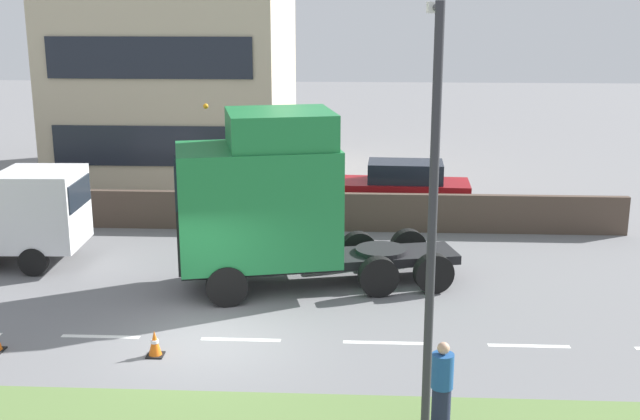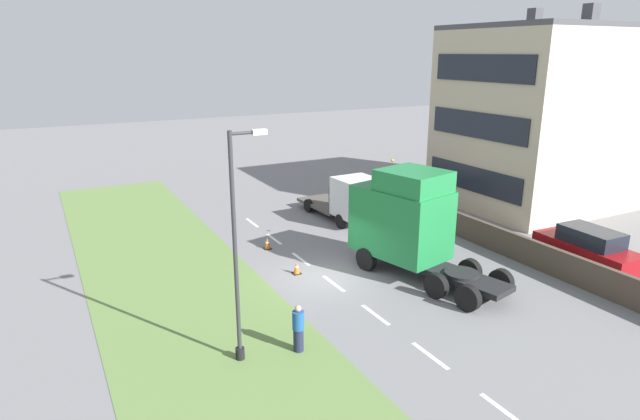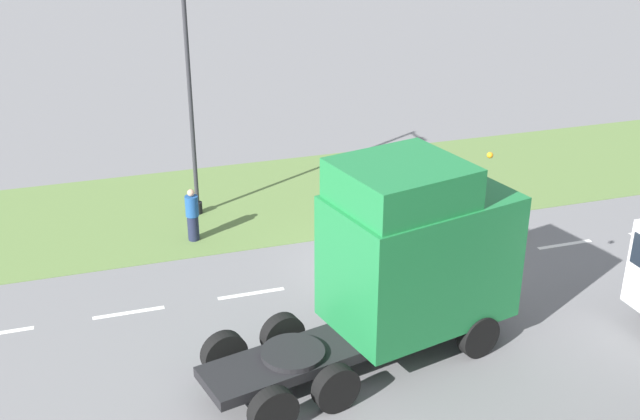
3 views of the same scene
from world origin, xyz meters
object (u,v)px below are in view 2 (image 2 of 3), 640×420
at_px(parked_car, 587,250).
at_px(traffic_cone_lead, 267,243).
at_px(lorry_cab, 406,221).
at_px(flatbed_truck, 351,199).
at_px(pedestrian, 298,329).
at_px(lamp_post, 238,258).
at_px(traffic_cone_trailing, 297,268).

relative_size(parked_car, traffic_cone_lead, 8.17).
height_order(parked_car, traffic_cone_lead, parked_car).
distance_m(parked_car, traffic_cone_lead, 14.92).
height_order(lorry_cab, flatbed_truck, lorry_cab).
bearing_deg(lorry_cab, pedestrian, -164.91).
relative_size(lamp_post, traffic_cone_trailing, 12.71).
distance_m(parked_car, pedestrian, 14.42).
bearing_deg(lorry_cab, flatbed_truck, 64.55).
distance_m(lorry_cab, lamp_post, 9.62).
distance_m(lorry_cab, parked_car, 8.33).
xyz_separation_m(lorry_cab, flatbed_truck, (1.55, 7.16, -0.91)).
height_order(lorry_cab, traffic_cone_trailing, lorry_cab).
distance_m(lorry_cab, traffic_cone_lead, 7.32).
bearing_deg(lorry_cab, traffic_cone_trailing, 142.70).
bearing_deg(parked_car, traffic_cone_lead, 143.88).
height_order(lorry_cab, traffic_cone_lead, lorry_cab).
bearing_deg(pedestrian, traffic_cone_trailing, 64.92).
bearing_deg(lamp_post, traffic_cone_trailing, 50.01).
xyz_separation_m(lamp_post, traffic_cone_lead, (4.57, 8.91, -3.18)).
height_order(lorry_cab, pedestrian, lorry_cab).
bearing_deg(parked_car, traffic_cone_trailing, 156.24).
bearing_deg(flatbed_truck, lamp_post, 42.89).
xyz_separation_m(lamp_post, traffic_cone_trailing, (4.51, 5.38, -3.18)).
height_order(flatbed_truck, lamp_post, lamp_post).
bearing_deg(pedestrian, parked_car, 0.13).
xyz_separation_m(flatbed_truck, traffic_cone_trailing, (-5.96, -5.19, -1.17)).
xyz_separation_m(lamp_post, pedestrian, (1.79, -0.44, -2.66)).
bearing_deg(traffic_cone_lead, lamp_post, -117.18).
height_order(flatbed_truck, traffic_cone_trailing, flatbed_truck).
height_order(pedestrian, traffic_cone_lead, pedestrian).
height_order(flatbed_truck, pedestrian, flatbed_truck).
bearing_deg(traffic_cone_lead, traffic_cone_trailing, -91.01).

